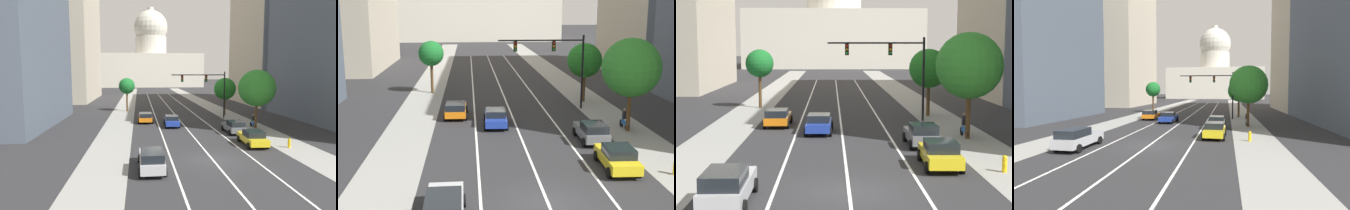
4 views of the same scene
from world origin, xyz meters
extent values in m
plane|color=#2B2B2D|center=(0.00, 40.00, 0.00)|extent=(400.00, 400.00, 0.00)
cube|color=gray|center=(-8.72, 35.00, 0.01)|extent=(3.92, 130.00, 0.01)
cube|color=gray|center=(8.72, 35.00, 0.01)|extent=(3.92, 130.00, 0.01)
cube|color=white|center=(-3.38, 25.00, 0.01)|extent=(0.16, 90.00, 0.01)
cube|color=white|center=(0.00, 25.00, 0.01)|extent=(0.16, 90.00, 0.01)
cube|color=white|center=(3.38, 25.00, 0.01)|extent=(0.16, 90.00, 0.01)
cube|color=beige|center=(0.00, 119.92, 7.66)|extent=(47.01, 24.36, 15.33)
cube|color=orange|center=(-5.07, 18.54, 0.61)|extent=(1.84, 4.42, 0.59)
cube|color=black|center=(-5.08, 17.53, 1.18)|extent=(1.68, 2.29, 0.55)
cylinder|color=black|center=(-5.98, 20.04, 0.32)|extent=(0.22, 0.64, 0.64)
cylinder|color=black|center=(-4.16, 20.03, 0.32)|extent=(0.22, 0.64, 0.64)
cylinder|color=black|center=(-5.99, 17.04, 0.32)|extent=(0.22, 0.64, 0.64)
cylinder|color=black|center=(-4.17, 17.03, 0.32)|extent=(0.22, 0.64, 0.64)
cube|color=slate|center=(5.07, 10.24, 0.64)|extent=(1.75, 4.17, 0.64)
cube|color=black|center=(5.07, 9.42, 1.25)|extent=(1.61, 2.04, 0.58)
cylinder|color=black|center=(4.20, 11.66, 0.32)|extent=(0.22, 0.64, 0.64)
cylinder|color=black|center=(5.95, 11.65, 0.32)|extent=(0.22, 0.64, 0.64)
cylinder|color=black|center=(4.20, 8.82, 0.32)|extent=(0.22, 0.64, 0.64)
cylinder|color=black|center=(5.95, 8.82, 0.32)|extent=(0.22, 0.64, 0.64)
cube|color=yellow|center=(5.07, 4.43, 0.62)|extent=(1.96, 4.50, 0.61)
cube|color=black|center=(5.06, 4.12, 1.21)|extent=(1.73, 2.08, 0.56)
cylinder|color=black|center=(4.24, 5.97, 0.32)|extent=(0.25, 0.65, 0.64)
cylinder|color=black|center=(6.03, 5.90, 0.32)|extent=(0.25, 0.65, 0.64)
cylinder|color=black|center=(4.12, 2.95, 0.32)|extent=(0.25, 0.65, 0.64)
cylinder|color=black|center=(5.91, 2.88, 0.32)|extent=(0.25, 0.65, 0.64)
cube|color=#1E389E|center=(-1.69, 15.12, 0.61)|extent=(1.89, 4.55, 0.58)
cube|color=black|center=(-1.70, 14.86, 1.17)|extent=(1.68, 2.10, 0.54)
cylinder|color=black|center=(-2.52, 16.68, 0.32)|extent=(0.24, 0.65, 0.64)
cylinder|color=black|center=(-0.77, 16.62, 0.32)|extent=(0.24, 0.65, 0.64)
cylinder|color=black|center=(-2.62, 13.62, 0.32)|extent=(0.24, 0.65, 0.64)
cylinder|color=black|center=(-0.87, 13.57, 0.32)|extent=(0.24, 0.65, 0.64)
cube|color=#B2B5BA|center=(-5.07, -1.69, 0.66)|extent=(1.77, 4.76, 0.69)
cube|color=black|center=(-5.07, -2.51, 1.31)|extent=(1.61, 2.51, 0.59)
cylinder|color=black|center=(-5.95, -0.09, 0.32)|extent=(0.23, 0.64, 0.64)
cylinder|color=black|center=(-4.23, -0.07, 0.32)|extent=(0.23, 0.64, 0.64)
cylinder|color=black|center=(-5.92, -3.31, 0.32)|extent=(0.23, 0.64, 0.64)
cylinder|color=black|center=(-4.20, -3.30, 0.32)|extent=(0.23, 0.64, 0.64)
cylinder|color=black|center=(7.07, 20.85, 3.57)|extent=(0.20, 0.20, 7.14)
cylinder|color=black|center=(2.99, 20.85, 6.66)|extent=(8.15, 0.14, 0.14)
cube|color=black|center=(4.21, 20.85, 6.11)|extent=(0.32, 0.28, 0.96)
sphere|color=red|center=(4.21, 20.70, 6.41)|extent=(0.20, 0.20, 0.20)
sphere|color=orange|center=(4.21, 20.70, 6.11)|extent=(0.20, 0.20, 0.20)
sphere|color=green|center=(4.21, 20.70, 5.81)|extent=(0.20, 0.20, 0.20)
cube|color=black|center=(0.55, 20.85, 6.11)|extent=(0.32, 0.28, 0.96)
sphere|color=red|center=(0.55, 20.70, 6.41)|extent=(0.20, 0.20, 0.20)
sphere|color=orange|center=(0.55, 20.70, 6.11)|extent=(0.20, 0.20, 0.20)
sphere|color=green|center=(0.55, 20.70, 5.81)|extent=(0.20, 0.20, 0.20)
cylinder|color=yellow|center=(8.16, 3.11, 0.35)|extent=(0.26, 0.26, 0.70)
sphere|color=yellow|center=(8.16, 3.11, 0.78)|extent=(0.26, 0.26, 0.26)
cylinder|color=yellow|center=(8.16, 2.95, 0.39)|extent=(0.10, 0.12, 0.10)
cylinder|color=black|center=(8.69, 12.63, 0.33)|extent=(0.10, 0.66, 0.66)
cylinder|color=black|center=(8.61, 13.67, 0.33)|extent=(0.10, 0.66, 0.66)
cube|color=#1959B2|center=(8.65, 13.15, 0.55)|extent=(0.13, 1.00, 0.36)
cube|color=#262833|center=(8.66, 13.10, 1.18)|extent=(0.38, 0.30, 0.64)
sphere|color=tan|center=(8.65, 13.17, 1.61)|extent=(0.22, 0.22, 0.22)
cylinder|color=#51381E|center=(8.10, 23.96, 1.55)|extent=(0.32, 0.32, 3.10)
sphere|color=#247723|center=(8.10, 23.96, 4.35)|extent=(3.57, 3.57, 3.57)
cylinder|color=#51381E|center=(8.73, 12.50, 1.75)|extent=(0.32, 0.32, 3.50)
sphere|color=#2F802B|center=(8.73, 12.50, 5.12)|extent=(4.60, 4.60, 4.60)
cylinder|color=#51381E|center=(-8.10, 30.10, 1.79)|extent=(0.32, 0.32, 3.58)
sphere|color=#196727|center=(-8.10, 30.10, 4.58)|extent=(2.87, 2.87, 2.87)
camera|label=1|loc=(-5.93, -22.46, 7.17)|focal=31.07mm
camera|label=2|loc=(-3.85, -20.28, 9.61)|focal=46.79mm
camera|label=3|loc=(-0.78, -22.63, 6.66)|focal=54.94mm
camera|label=4|loc=(6.13, -20.53, 4.51)|focal=28.51mm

